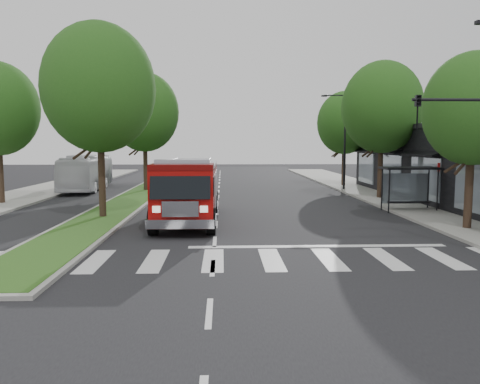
% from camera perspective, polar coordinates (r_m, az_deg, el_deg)
% --- Properties ---
extents(ground, '(140.00, 140.00, 0.00)m').
position_cam_1_polar(ground, '(19.11, -3.10, -6.09)').
color(ground, black).
rests_on(ground, ground).
extents(sidewalk_right, '(5.00, 80.00, 0.15)m').
position_cam_1_polar(sidewalk_right, '(31.41, 20.68, -1.57)').
color(sidewalk_right, gray).
rests_on(sidewalk_right, ground).
extents(median, '(3.00, 50.00, 0.15)m').
position_cam_1_polar(median, '(37.43, -11.87, -0.15)').
color(median, gray).
rests_on(median, ground).
extents(bus_shelter, '(3.20, 1.60, 2.61)m').
position_cam_1_polar(bus_shelter, '(29.02, 19.87, 1.76)').
color(bus_shelter, black).
rests_on(bus_shelter, ground).
extents(tree_right_near, '(4.40, 4.40, 8.05)m').
position_cam_1_polar(tree_right_near, '(23.56, 26.52, 9.04)').
color(tree_right_near, black).
rests_on(tree_right_near, ground).
extents(tree_right_mid, '(5.60, 5.60, 9.72)m').
position_cam_1_polar(tree_right_mid, '(34.63, 16.93, 9.86)').
color(tree_right_mid, black).
rests_on(tree_right_mid, ground).
extents(tree_right_far, '(5.00, 5.00, 8.73)m').
position_cam_1_polar(tree_right_far, '(44.16, 12.64, 8.23)').
color(tree_right_far, black).
rests_on(tree_right_far, ground).
extents(tree_median_near, '(5.80, 5.80, 10.16)m').
position_cam_1_polar(tree_median_near, '(25.64, -16.81, 12.05)').
color(tree_median_near, black).
rests_on(tree_median_near, ground).
extents(tree_median_far, '(5.60, 5.60, 9.72)m').
position_cam_1_polar(tree_median_far, '(39.28, -11.58, 9.50)').
color(tree_median_far, black).
rests_on(tree_median_far, ground).
extents(streetlight_right_far, '(2.11, 0.20, 8.00)m').
position_cam_1_polar(streetlight_right_far, '(39.96, 12.45, 6.54)').
color(streetlight_right_far, black).
rests_on(streetlight_right_far, ground).
extents(fire_engine, '(2.94, 9.46, 3.27)m').
position_cam_1_polar(fire_engine, '(24.02, -6.30, 0.16)').
color(fire_engine, '#5A0604').
rests_on(fire_engine, ground).
extents(city_bus, '(3.26, 10.89, 2.99)m').
position_cam_1_polar(city_bus, '(41.86, -18.14, 2.26)').
color(city_bus, silver).
rests_on(city_bus, ground).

